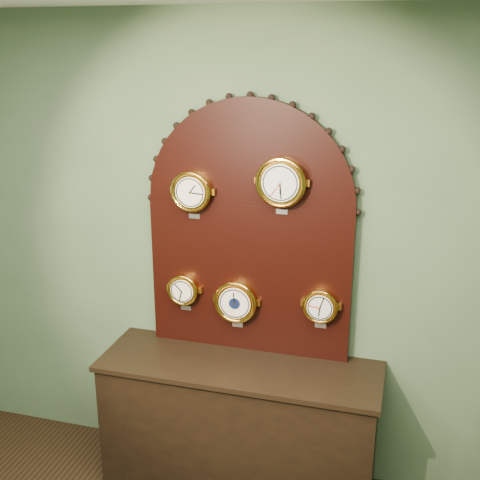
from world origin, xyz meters
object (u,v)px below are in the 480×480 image
(hygrometer, at_px, (184,289))
(tide_clock, at_px, (321,306))
(roman_clock, at_px, (192,191))
(shop_counter, at_px, (239,428))
(barometer, at_px, (236,302))
(arabic_clock, at_px, (281,182))
(display_board, at_px, (250,222))

(hygrometer, xyz_separation_m, tide_clock, (0.83, -0.00, -0.01))
(roman_clock, xyz_separation_m, tide_clock, (0.76, 0.00, -0.62))
(shop_counter, height_order, roman_clock, roman_clock)
(shop_counter, distance_m, barometer, 0.77)
(tide_clock, bearing_deg, hygrometer, 179.98)
(roman_clock, bearing_deg, arabic_clock, -0.11)
(display_board, relative_size, barometer, 4.96)
(roman_clock, distance_m, hygrometer, 0.61)
(arabic_clock, xyz_separation_m, barometer, (-0.26, 0.00, -0.73))
(shop_counter, relative_size, display_board, 1.05)
(shop_counter, xyz_separation_m, tide_clock, (0.44, 0.15, 0.79))
(roman_clock, height_order, tide_clock, roman_clock)
(shop_counter, relative_size, tide_clock, 6.35)
(barometer, bearing_deg, display_board, 47.27)
(arabic_clock, relative_size, tide_clock, 1.30)
(shop_counter, xyz_separation_m, hygrometer, (-0.39, 0.15, 0.79))
(shop_counter, distance_m, tide_clock, 0.91)
(tide_clock, bearing_deg, arabic_clock, -179.55)
(hygrometer, bearing_deg, tide_clock, -0.02)
(barometer, bearing_deg, arabic_clock, -0.08)
(shop_counter, distance_m, display_board, 1.25)
(barometer, relative_size, tide_clock, 1.22)
(hygrometer, relative_size, barometer, 0.79)
(roman_clock, height_order, hygrometer, roman_clock)
(display_board, distance_m, roman_clock, 0.37)
(arabic_clock, relative_size, hygrometer, 1.34)
(roman_clock, distance_m, arabic_clock, 0.52)
(display_board, xyz_separation_m, tide_clock, (0.44, -0.07, -0.44))
(roman_clock, relative_size, hygrometer, 1.18)
(display_board, distance_m, hygrometer, 0.59)
(arabic_clock, bearing_deg, roman_clock, 179.89)
(roman_clock, height_order, barometer, roman_clock)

